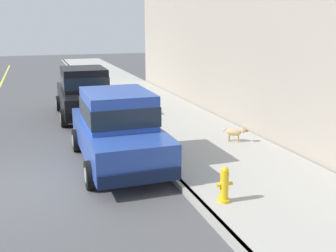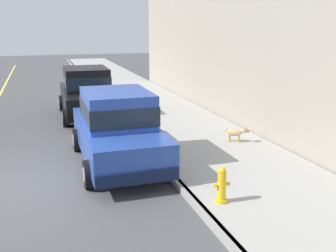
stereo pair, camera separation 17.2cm
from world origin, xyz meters
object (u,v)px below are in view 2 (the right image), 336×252
Objects in this scene: dog_tan at (237,132)px; fire_hydrant at (222,186)px; car_blue_sedan at (117,127)px; car_black_sedan at (87,92)px.

fire_hydrant is (-2.18, -3.56, 0.05)m from dog_tan.
dog_tan is at bearing 6.18° from car_blue_sedan.
car_black_sedan is at bearing 99.79° from fire_hydrant.
dog_tan is (3.61, 0.39, -0.55)m from car_blue_sedan.
car_blue_sedan reaches higher than fire_hydrant.
car_black_sedan is (-0.10, 5.71, 0.00)m from car_blue_sedan.
car_black_sedan is 6.37× the size of fire_hydrant.
car_blue_sedan is 6.35× the size of fire_hydrant.
dog_tan is at bearing -55.06° from car_black_sedan.
fire_hydrant is (1.43, -3.17, -0.51)m from car_blue_sedan.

